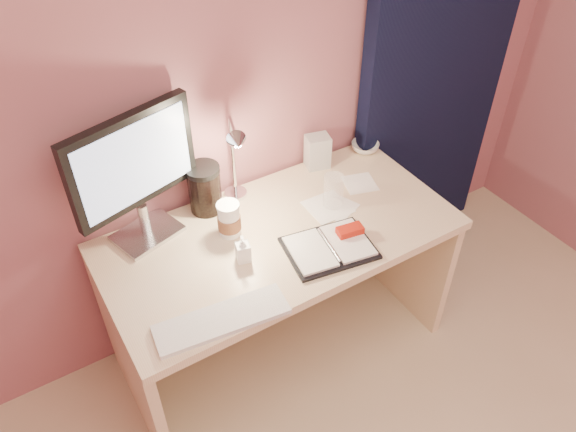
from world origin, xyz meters
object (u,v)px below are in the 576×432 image
dark_jar (205,191)px  clear_cup (333,191)px  planner (331,246)px  desk (271,261)px  keyboard (222,319)px  lotion_bottle (243,249)px  coffee_cup (229,220)px  monitor (133,169)px  desk_lamp (251,154)px  bowl (365,147)px  product_box (318,151)px

dark_jar → clear_cup: bearing=-28.8°
clear_cup → planner: bearing=-126.5°
desk → dark_jar: dark_jar is taller
keyboard → lotion_bottle: bearing=54.5°
desk → coffee_cup: coffee_cup is taller
monitor → clear_cup: monitor is taller
desk_lamp → planner: bearing=-54.0°
clear_cup → dark_jar: (-0.46, 0.25, 0.02)m
coffee_cup → desk_lamp: (0.16, 0.11, 0.19)m
desk → clear_cup: 0.41m
coffee_cup → bowl: bearing=12.7°
planner → bowl: (0.51, 0.46, 0.01)m
clear_cup → lotion_bottle: (-0.47, -0.09, -0.02)m
monitor → product_box: (0.82, 0.04, -0.24)m
planner → product_box: (0.26, 0.48, 0.06)m
coffee_cup → bowl: 0.82m
desk → monitor: monitor is taller
monitor → dark_jar: bearing=-10.5°
clear_cup → lotion_bottle: size_ratio=1.27×
dark_jar → desk_lamp: (0.18, -0.08, 0.16)m
planner → clear_cup: size_ratio=2.51×
keyboard → bowl: bearing=35.2°
desk → keyboard: bearing=-138.2°
bowl → lotion_bottle: 0.89m
planner → desk_lamp: (-0.13, 0.38, 0.24)m
desk → monitor: bearing=157.7°
product_box → desk_lamp: desk_lamp is taller
monitor → planner: bearing=-53.4°
keyboard → lotion_bottle: size_ratio=4.00×
desk → product_box: 0.53m
bowl → planner: bearing=-138.3°
planner → product_box: size_ratio=2.35×
bowl → product_box: product_box is taller
desk → coffee_cup: 0.34m
lotion_bottle → desk_lamp: (0.19, 0.26, 0.20)m
lotion_bottle → keyboard: bearing=-132.3°
dark_jar → lotion_bottle: bearing=-91.8°
desk → monitor: (-0.45, 0.18, 0.55)m
bowl → lotion_bottle: size_ratio=1.14×
monitor → product_box: bearing=-13.2°
keyboard → dark_jar: 0.60m
desk → planner: planner is taller
desk → lotion_bottle: lotion_bottle is taller
desk_lamp → dark_jar: bearing=173.3°
planner → lotion_bottle: size_ratio=3.19×
keyboard → dark_jar: bearing=76.3°
monitor → keyboard: monitor is taller
desk → dark_jar: 0.42m
planner → dark_jar: bearing=132.5°
bowl → dark_jar: size_ratio=0.69×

